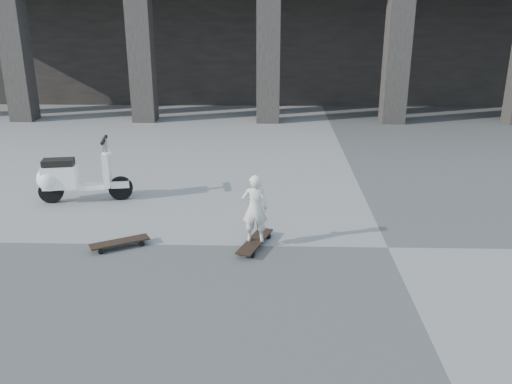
{
  "coord_description": "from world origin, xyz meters",
  "views": [
    {
      "loc": [
        -1.67,
        -7.04,
        3.3
      ],
      "look_at": [
        -1.89,
        0.48,
        0.65
      ],
      "focal_mm": 38.0,
      "sensor_mm": 36.0,
      "label": 1
    }
  ],
  "objects_px": {
    "longboard": "(255,242)",
    "skateboard_spare": "(120,243)",
    "scooter": "(68,178)",
    "child": "(255,208)"
  },
  "relations": [
    {
      "from": "longboard",
      "to": "skateboard_spare",
      "type": "xyz_separation_m",
      "value": [
        -1.92,
        -0.09,
        0.0
      ]
    },
    {
      "from": "scooter",
      "to": "skateboard_spare",
      "type": "bearing_deg",
      "value": -62.98
    },
    {
      "from": "skateboard_spare",
      "to": "scooter",
      "type": "xyz_separation_m",
      "value": [
        -1.36,
        1.83,
        0.37
      ]
    },
    {
      "from": "scooter",
      "to": "longboard",
      "type": "bearing_deg",
      "value": -37.58
    },
    {
      "from": "longboard",
      "to": "scooter",
      "type": "relative_size",
      "value": 0.61
    },
    {
      "from": "longboard",
      "to": "child",
      "type": "bearing_deg",
      "value": -67.02
    },
    {
      "from": "child",
      "to": "scooter",
      "type": "distance_m",
      "value": 3.71
    },
    {
      "from": "skateboard_spare",
      "to": "scooter",
      "type": "distance_m",
      "value": 2.31
    },
    {
      "from": "skateboard_spare",
      "to": "longboard",
      "type": "bearing_deg",
      "value": -26.38
    },
    {
      "from": "skateboard_spare",
      "to": "scooter",
      "type": "height_order",
      "value": "scooter"
    }
  ]
}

